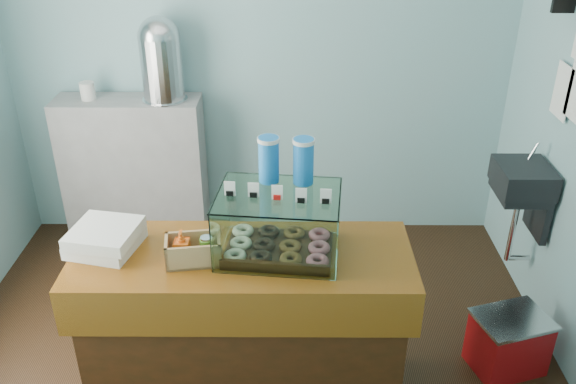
{
  "coord_description": "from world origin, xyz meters",
  "views": [
    {
      "loc": [
        0.23,
        -2.62,
        2.5
      ],
      "look_at": [
        0.21,
        -0.15,
        1.18
      ],
      "focal_mm": 38.0,
      "sensor_mm": 36.0,
      "label": 1
    }
  ],
  "objects_px": {
    "counter": "(245,328)",
    "red_cooler": "(508,342)",
    "coffee_urn": "(161,57)",
    "display_case": "(281,216)"
  },
  "relations": [
    {
      "from": "counter",
      "to": "red_cooler",
      "type": "bearing_deg",
      "value": 8.72
    },
    {
      "from": "coffee_urn",
      "to": "red_cooler",
      "type": "bearing_deg",
      "value": -33.2
    },
    {
      "from": "red_cooler",
      "to": "display_case",
      "type": "bearing_deg",
      "value": 170.07
    },
    {
      "from": "counter",
      "to": "coffee_urn",
      "type": "xyz_separation_m",
      "value": [
        -0.63,
        1.57,
        0.94
      ]
    },
    {
      "from": "coffee_urn",
      "to": "red_cooler",
      "type": "xyz_separation_m",
      "value": [
        2.06,
        -1.35,
        -1.22
      ]
    },
    {
      "from": "display_case",
      "to": "coffee_urn",
      "type": "height_order",
      "value": "coffee_urn"
    },
    {
      "from": "display_case",
      "to": "coffee_urn",
      "type": "distance_m",
      "value": 1.75
    },
    {
      "from": "counter",
      "to": "coffee_urn",
      "type": "distance_m",
      "value": 1.93
    },
    {
      "from": "red_cooler",
      "to": "counter",
      "type": "bearing_deg",
      "value": 171.3
    },
    {
      "from": "display_case",
      "to": "red_cooler",
      "type": "bearing_deg",
      "value": 13.38
    }
  ]
}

